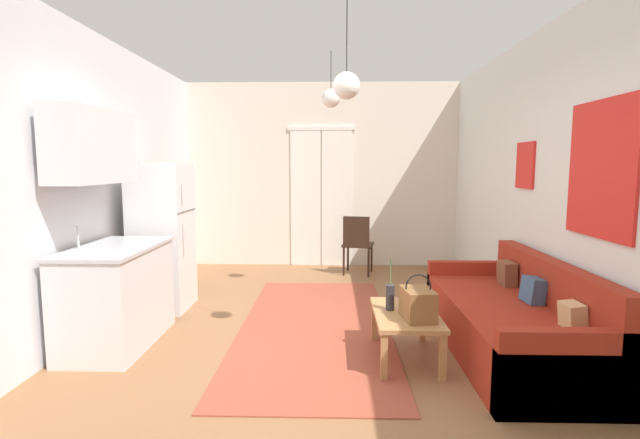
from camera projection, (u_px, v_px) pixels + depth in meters
ground_plane at (311, 370)px, 3.76m from camera, size 4.84×8.15×0.10m
wall_back at (322, 176)px, 7.39m from camera, size 4.44×0.13×2.87m
wall_right at (596, 186)px, 3.53m from camera, size 0.12×7.75×2.87m
wall_left at (35, 186)px, 3.65m from camera, size 0.12×7.75×2.87m
area_rug at (315, 326)px, 4.62m from camera, size 1.46×3.37×0.01m
couch at (515, 323)px, 3.94m from camera, size 0.89×2.17×0.80m
coffee_table at (406, 319)px, 3.82m from camera, size 0.51×0.87×0.40m
bamboo_vase at (390, 297)px, 3.87m from camera, size 0.07×0.07×0.43m
handbag at (418, 304)px, 3.63m from camera, size 0.26×0.34×0.36m
refrigerator at (162, 236)px, 5.15m from camera, size 0.59×0.64×1.63m
kitchen_counter at (111, 259)px, 4.10m from camera, size 0.65×1.18×2.07m
accent_chair at (357, 242)px, 6.77m from camera, size 0.49×0.48×0.87m
pendant_lamp_near at (347, 85)px, 3.59m from camera, size 0.21×0.21×0.77m
pendant_lamp_far at (331, 98)px, 5.28m from camera, size 0.21×0.21×0.63m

